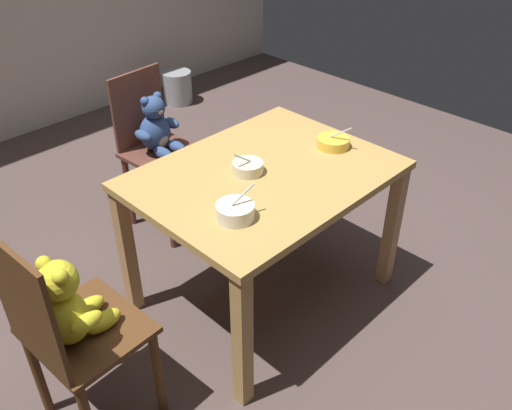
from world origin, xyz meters
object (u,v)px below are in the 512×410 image
(teddy_chair_far_center, at_px, (158,139))
(porridge_bowl_yellow_near_right, at_px, (333,142))
(dining_table, at_px, (264,191))
(porridge_bowl_cream_center, at_px, (248,167))
(metal_pail, at_px, (177,87))
(teddy_chair_near_left, at_px, (69,319))
(porridge_bowl_white_near_left, at_px, (235,211))

(teddy_chair_far_center, relative_size, porridge_bowl_yellow_near_right, 5.51)
(dining_table, bearing_deg, porridge_bowl_yellow_near_right, -9.97)
(teddy_chair_far_center, bearing_deg, porridge_bowl_cream_center, -12.06)
(porridge_bowl_cream_center, distance_m, metal_pail, 2.51)
(metal_pail, bearing_deg, teddy_chair_near_left, -134.71)
(teddy_chair_far_center, xyz_separation_m, teddy_chair_near_left, (-1.03, -0.88, 0.02))
(porridge_bowl_yellow_near_right, bearing_deg, porridge_bowl_cream_center, 165.51)
(teddy_chair_far_center, distance_m, porridge_bowl_cream_center, 0.84)
(teddy_chair_near_left, bearing_deg, dining_table, -1.74)
(teddy_chair_near_left, relative_size, porridge_bowl_yellow_near_right, 5.82)
(teddy_chair_far_center, xyz_separation_m, porridge_bowl_cream_center, (-0.10, -0.81, 0.20))
(porridge_bowl_cream_center, bearing_deg, teddy_chair_near_left, -175.59)
(teddy_chair_near_left, distance_m, porridge_bowl_cream_center, 0.94)
(dining_table, height_order, teddy_chair_far_center, teddy_chair_far_center)
(teddy_chair_far_center, distance_m, porridge_bowl_white_near_left, 1.10)
(dining_table, relative_size, porridge_bowl_yellow_near_right, 6.81)
(porridge_bowl_white_near_left, relative_size, metal_pail, 0.58)
(dining_table, xyz_separation_m, porridge_bowl_cream_center, (-0.05, 0.05, 0.12))
(porridge_bowl_cream_center, xyz_separation_m, porridge_bowl_yellow_near_right, (0.44, -0.11, -0.00))
(porridge_bowl_yellow_near_right, bearing_deg, porridge_bowl_white_near_left, -172.74)
(dining_table, bearing_deg, teddy_chair_far_center, 86.64)
(porridge_bowl_yellow_near_right, height_order, porridge_bowl_white_near_left, porridge_bowl_white_near_left)
(dining_table, relative_size, porridge_bowl_white_near_left, 7.02)
(teddy_chair_far_center, bearing_deg, porridge_bowl_yellow_near_right, 15.40)
(teddy_chair_far_center, height_order, teddy_chair_near_left, teddy_chair_near_left)
(dining_table, height_order, porridge_bowl_cream_center, porridge_bowl_cream_center)
(porridge_bowl_yellow_near_right, bearing_deg, teddy_chair_far_center, 110.16)
(porridge_bowl_cream_center, height_order, porridge_bowl_yellow_near_right, porridge_bowl_yellow_near_right)
(dining_table, relative_size, teddy_chair_far_center, 1.24)
(metal_pail, bearing_deg, porridge_bowl_cream_center, -120.31)
(teddy_chair_near_left, xyz_separation_m, porridge_bowl_yellow_near_right, (1.37, -0.04, 0.18))
(porridge_bowl_cream_center, distance_m, porridge_bowl_white_near_left, 0.34)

